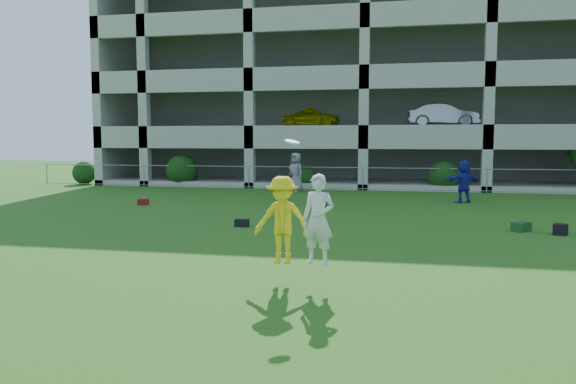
% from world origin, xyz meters
% --- Properties ---
extents(ground, '(100.00, 100.00, 0.00)m').
position_xyz_m(ground, '(0.00, 0.00, 0.00)').
color(ground, '#235114').
rests_on(ground, ground).
extents(bystander_c, '(1.12, 1.07, 1.93)m').
position_xyz_m(bystander_c, '(-3.17, 17.51, 0.97)').
color(bystander_c, slate).
rests_on(bystander_c, ground).
extents(bystander_d, '(1.67, 1.23, 1.75)m').
position_xyz_m(bystander_d, '(4.45, 14.26, 0.88)').
color(bystander_d, navy).
rests_on(bystander_d, ground).
extents(bag_black_b, '(0.40, 0.25, 0.22)m').
position_xyz_m(bag_black_b, '(-2.65, 6.41, 0.11)').
color(bag_black_b, black).
rests_on(bag_black_b, ground).
extents(bag_green_c, '(0.60, 0.60, 0.26)m').
position_xyz_m(bag_green_c, '(5.36, 7.21, 0.13)').
color(bag_green_c, '#14381B').
rests_on(bag_green_c, ground).
extents(crate_d, '(0.45, 0.45, 0.30)m').
position_xyz_m(crate_d, '(6.29, 6.81, 0.15)').
color(crate_d, black).
rests_on(crate_d, ground).
extents(bag_red_f, '(0.53, 0.46, 0.24)m').
position_xyz_m(bag_red_f, '(-8.05, 10.89, 0.12)').
color(bag_red_f, '#58120F').
rests_on(bag_red_f, ground).
extents(bag_green_g, '(0.57, 0.56, 0.25)m').
position_xyz_m(bag_green_g, '(-1.08, 11.71, 0.12)').
color(bag_green_g, '#163C1B').
rests_on(bag_green_g, ground).
extents(frisbee_contest, '(1.55, 0.86, 2.27)m').
position_xyz_m(frisbee_contest, '(0.12, 0.22, 1.17)').
color(frisbee_contest, yellow).
rests_on(frisbee_contest, ground).
extents(parking_garage, '(30.00, 14.00, 12.00)m').
position_xyz_m(parking_garage, '(0.00, 27.70, 6.01)').
color(parking_garage, '#9E998C').
rests_on(parking_garage, ground).
extents(fence, '(36.06, 0.06, 1.20)m').
position_xyz_m(fence, '(0.00, 19.00, 0.61)').
color(fence, gray).
rests_on(fence, ground).
extents(shrub_row, '(34.38, 2.52, 3.50)m').
position_xyz_m(shrub_row, '(4.59, 19.70, 1.51)').
color(shrub_row, '#163D11').
rests_on(shrub_row, ground).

